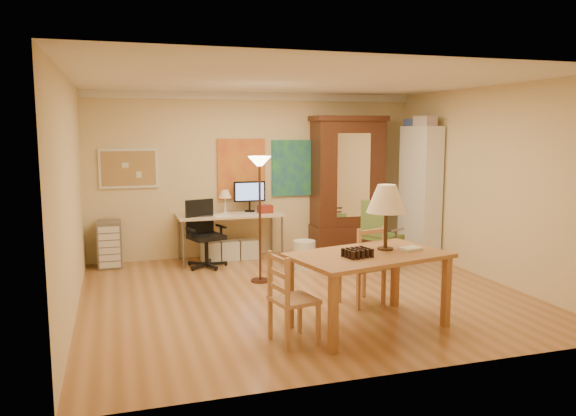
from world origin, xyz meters
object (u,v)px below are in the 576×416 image
object	(u,v)px
office_chair_green	(381,250)
bookshelf	(420,192)
armoire	(347,193)
computer_desk	(231,232)
dining_table	(375,238)
office_chair_black	(205,249)

from	to	relation	value
office_chair_green	bookshelf	world-z (taller)	bookshelf
armoire	computer_desk	bearing A→B (deg)	-177.75
dining_table	computer_desk	distance (m)	3.61
office_chair_black	armoire	world-z (taller)	armoire
dining_table	office_chair_black	xyz separation A→B (m)	(-1.33, 3.13, -0.69)
office_chair_black	bookshelf	size ratio (longest dim) A/B	0.48
bookshelf	office_chair_black	bearing A→B (deg)	175.22
office_chair_black	office_chair_green	distance (m)	2.69
dining_table	bookshelf	bearing A→B (deg)	52.35
computer_desk	office_chair_green	xyz separation A→B (m)	(2.06, -1.22, -0.18)
office_chair_black	computer_desk	bearing A→B (deg)	35.72
office_chair_black	bookshelf	bearing A→B (deg)	-4.78
office_chair_black	office_chair_green	size ratio (longest dim) A/B	0.98
computer_desk	office_chair_green	size ratio (longest dim) A/B	1.59
computer_desk	office_chair_black	bearing A→B (deg)	-144.28
computer_desk	office_chair_black	size ratio (longest dim) A/B	1.62
computer_desk	armoire	size ratio (longest dim) A/B	0.72
bookshelf	armoire	bearing A→B (deg)	144.13
computer_desk	office_chair_black	xyz separation A→B (m)	(-0.48, -0.34, -0.19)
dining_table	armoire	bearing A→B (deg)	71.41
office_chair_black	bookshelf	distance (m)	3.62
office_chair_black	office_chair_green	world-z (taller)	office_chair_green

